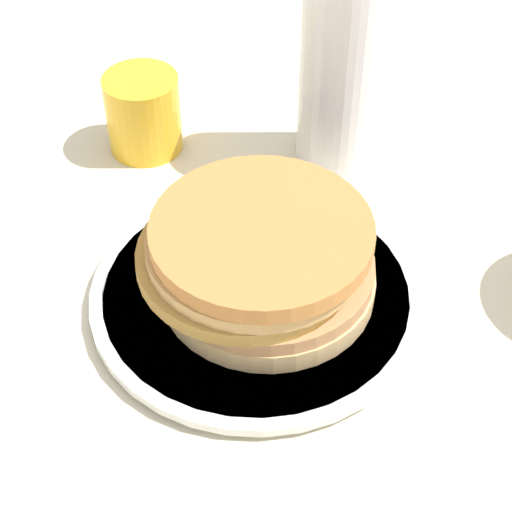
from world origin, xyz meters
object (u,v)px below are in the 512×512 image
plate (256,295)px  water_bottle_mid (341,61)px  pancake_stack (261,258)px  juice_glass (143,113)px

plate → water_bottle_mid: 0.21m
plate → pancake_stack: pancake_stack is taller
plate → juice_glass: (-0.11, -0.18, 0.03)m
pancake_stack → water_bottle_mid: 0.19m
plate → pancake_stack: size_ratio=1.45×
plate → juice_glass: 0.21m
juice_glass → water_bottle_mid: bearing=117.0°
pancake_stack → water_bottle_mid: size_ratio=0.82×
pancake_stack → juice_glass: pancake_stack is taller
pancake_stack → juice_glass: bearing=-120.2°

